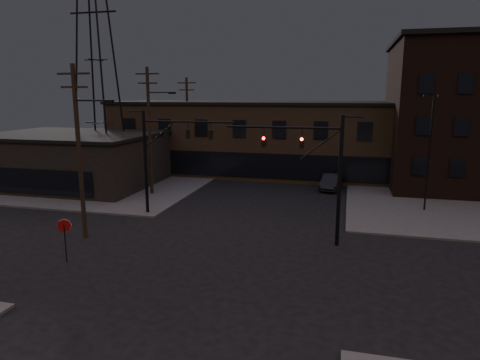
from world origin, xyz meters
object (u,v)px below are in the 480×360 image
object	(u,v)px
stop_sign	(64,230)
car_crossing	(331,182)
traffic_signal_near	(321,166)
parked_car_lot_a	(452,188)
traffic_signal_far	(161,151)

from	to	relation	value
stop_sign	car_crossing	distance (m)	26.16
traffic_signal_near	stop_sign	world-z (taller)	traffic_signal_near
traffic_signal_near	stop_sign	distance (m)	15.17
stop_sign	parked_car_lot_a	size ratio (longest dim) A/B	0.64
stop_sign	parked_car_lot_a	world-z (taller)	stop_sign
stop_sign	parked_car_lot_a	distance (m)	32.57
traffic_signal_near	car_crossing	bearing A→B (deg)	89.48
parked_car_lot_a	car_crossing	bearing A→B (deg)	75.33
parked_car_lot_a	car_crossing	xyz separation A→B (m)	(-10.67, 0.57, -0.05)
car_crossing	stop_sign	bearing A→B (deg)	-113.37
traffic_signal_far	car_crossing	distance (m)	17.91
stop_sign	parked_car_lot_a	bearing A→B (deg)	42.06
traffic_signal_far	parked_car_lot_a	size ratio (longest dim) A/B	2.06
stop_sign	traffic_signal_near	bearing A→B (deg)	25.90
traffic_signal_near	parked_car_lot_a	size ratio (longest dim) A/B	2.06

